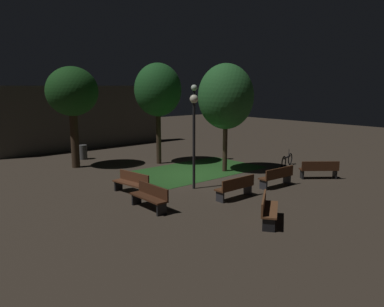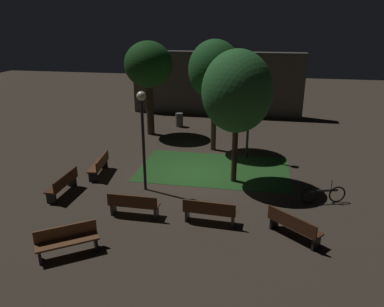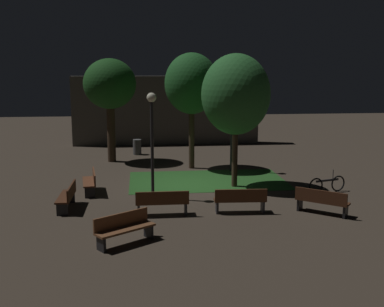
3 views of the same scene
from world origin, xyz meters
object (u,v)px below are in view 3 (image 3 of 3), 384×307
object	(u,v)px
bench_front_left	(68,196)
tree_near_wall	(192,84)
lamp_post_path_center	(232,108)
bench_lawn_edge	(124,227)
bench_corner	(91,181)
tree_lawn_side	(110,85)
lamp_post_near_wall	(152,126)
bench_back_row	(240,200)
bench_by_lamp	(322,201)
tree_right_canopy	(236,95)
bicycle	(327,184)
bench_path_side	(162,202)
trash_bin	(137,147)

from	to	relation	value
bench_front_left	tree_near_wall	bearing A→B (deg)	51.46
bench_front_left	lamp_post_path_center	xyz separation A→B (m)	(6.95, 5.44, 2.57)
bench_lawn_edge	bench_corner	bearing A→B (deg)	104.43
bench_front_left	lamp_post_path_center	distance (m)	9.20
lamp_post_path_center	bench_front_left	bearing A→B (deg)	-141.93
tree_near_wall	bench_corner	bearing A→B (deg)	-136.69
tree_lawn_side	lamp_post_near_wall	size ratio (longest dim) A/B	1.34
bench_back_row	bench_by_lamp	distance (m)	2.78
bench_lawn_edge	tree_lawn_side	xyz separation A→B (m)	(-1.02, 12.26, 3.57)
bench_back_row	tree_right_canopy	distance (m)	5.05
bench_lawn_edge	bicycle	xyz separation A→B (m)	(7.94, 4.77, -0.14)
lamp_post_near_wall	bench_path_side	bearing A→B (deg)	-83.35
bench_lawn_edge	tree_near_wall	world-z (taller)	tree_near_wall
bench_corner	bench_front_left	size ratio (longest dim) A/B	1.02
tree_right_canopy	trash_bin	world-z (taller)	tree_right_canopy
bench_path_side	lamp_post_near_wall	distance (m)	3.21
bench_by_lamp	trash_bin	distance (m)	13.68
bench_by_lamp	lamp_post_path_center	world-z (taller)	lamp_post_path_center
bench_by_lamp	trash_bin	bearing A→B (deg)	117.53
bench_lawn_edge	lamp_post_near_wall	distance (m)	5.33
bench_front_left	tree_right_canopy	distance (m)	7.78
bench_lawn_edge	lamp_post_near_wall	size ratio (longest dim) A/B	0.43
bench_path_side	tree_near_wall	size ratio (longest dim) A/B	0.32
lamp_post_path_center	bench_corner	bearing A→B (deg)	-152.72
lamp_post_near_wall	bicycle	xyz separation A→B (m)	(6.99, 0.07, -2.45)
bench_lawn_edge	tree_near_wall	xyz separation A→B (m)	(3.04, 10.11, 3.69)
lamp_post_near_wall	tree_lawn_side	bearing A→B (deg)	104.62
bench_corner	lamp_post_path_center	distance (m)	7.60
trash_bin	lamp_post_path_center	bearing A→B (deg)	-48.18
bench_back_row	tree_lawn_side	xyz separation A→B (m)	(-4.92, 9.77, 3.57)
lamp_post_near_wall	lamp_post_path_center	bearing A→B (deg)	48.40
tree_near_wall	lamp_post_path_center	distance (m)	2.35
tree_right_canopy	bench_path_side	bearing A→B (deg)	-131.02
bench_front_left	lamp_post_near_wall	xyz separation A→B (m)	(3.04, 1.05, 2.32)
tree_near_wall	lamp_post_path_center	world-z (taller)	tree_near_wall
tree_lawn_side	bench_by_lamp	bearing A→B (deg)	-53.12
bench_front_left	trash_bin	world-z (taller)	bench_front_left
lamp_post_path_center	trash_bin	distance (m)	7.29
bench_by_lamp	trash_bin	world-z (taller)	bench_by_lamp
bench_back_row	bench_by_lamp	size ratio (longest dim) A/B	1.08
bench_path_side	tree_near_wall	world-z (taller)	tree_near_wall
bench_front_left	trash_bin	xyz separation A→B (m)	(2.41, 10.52, -0.04)
bicycle	bench_corner	bearing A→B (deg)	173.63
bench_front_left	trash_bin	distance (m)	10.79
tree_lawn_side	lamp_post_path_center	distance (m)	6.75
bicycle	bench_front_left	bearing A→B (deg)	-173.67
tree_lawn_side	tree_right_canopy	size ratio (longest dim) A/B	0.98
trash_bin	tree_lawn_side	bearing A→B (deg)	-124.98
bench_front_left	bicycle	world-z (taller)	bicycle
bench_by_lamp	lamp_post_near_wall	bearing A→B (deg)	154.96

